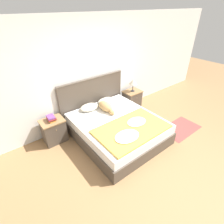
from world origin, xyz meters
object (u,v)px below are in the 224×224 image
dog (106,107)px  book_stack (51,118)px  bed (117,128)px  pillow_right (107,101)px  table_lamp (133,82)px  nightstand_right (132,100)px  pillow_left (89,107)px  nightstand_left (54,131)px

dog → book_stack: dog is taller
book_stack → dog: bearing=-13.9°
bed → pillow_right: bearing=71.1°
pillow_right → bed: bearing=-108.9°
bed → table_lamp: bearing=32.8°
book_stack → table_lamp: size_ratio=0.63×
nightstand_right → dog: (-1.16, -0.31, 0.32)m
pillow_left → pillow_right: (0.52, 0.00, 0.00)m
dog → nightstand_left: bearing=165.9°
nightstand_left → book_stack: size_ratio=2.52×
book_stack → table_lamp: bearing=-0.0°
nightstand_left → dog: dog is taller
pillow_left → book_stack: (-0.94, 0.01, 0.06)m
pillow_left → book_stack: 0.94m
nightstand_right → book_stack: bearing=-179.9°
bed → pillow_left: pillow_left is taller
bed → pillow_right: pillow_right is taller
bed → book_stack: size_ratio=8.86×
nightstand_right → table_lamp: 0.55m
bed → pillow_left: size_ratio=4.11×
nightstand_left → dog: bearing=-14.1°
bed → table_lamp: 1.54m
nightstand_right → dog: size_ratio=0.88×
bed → pillow_left: bearing=108.9°
nightstand_right → nightstand_left: bearing=180.0°
nightstand_left → pillow_left: 0.98m
pillow_right → table_lamp: size_ratio=1.36×
pillow_right → dog: size_ratio=0.75×
bed → nightstand_left: bearing=147.1°
bed → nightstand_right: (1.20, 0.78, 0.04)m
book_stack → nightstand_right: bearing=0.1°
table_lamp → nightstand_left: bearing=179.9°
nightstand_right → book_stack: 2.42m
dog → book_stack: (-1.23, 0.30, 0.02)m
nightstand_left → table_lamp: size_ratio=1.59×
pillow_left → book_stack: size_ratio=2.16×
bed → dog: bearing=86.0°
book_stack → table_lamp: table_lamp is taller
nightstand_left → nightstand_right: size_ratio=1.00×
nightstand_left → book_stack: book_stack is taller
nightstand_left → nightstand_right: same height
pillow_left → pillow_right: 0.52m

